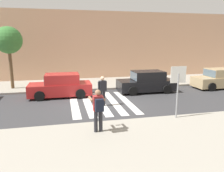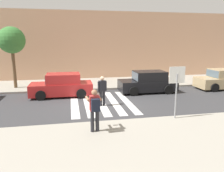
{
  "view_description": "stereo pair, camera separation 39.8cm",
  "coord_description": "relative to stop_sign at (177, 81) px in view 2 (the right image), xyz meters",
  "views": [
    {
      "loc": [
        -2.17,
        -12.42,
        3.72
      ],
      "look_at": [
        0.6,
        -0.2,
        1.1
      ],
      "focal_mm": 35.0,
      "sensor_mm": 36.0,
      "label": 1
    },
    {
      "loc": [
        -1.78,
        -12.5,
        3.72
      ],
      "look_at": [
        0.6,
        -0.2,
        1.1
      ],
      "focal_mm": 35.0,
      "sensor_mm": 36.0,
      "label": 2
    }
  ],
  "objects": [
    {
      "name": "ground_plane",
      "position": [
        -2.97,
        3.48,
        -1.91
      ],
      "size": [
        120.0,
        120.0,
        0.0
      ],
      "primitive_type": "plane",
      "color": "#38383A"
    },
    {
      "name": "sidewalk_near",
      "position": [
        -2.97,
        -2.72,
        -1.84
      ],
      "size": [
        60.0,
        6.0,
        0.14
      ],
      "primitive_type": "cube",
      "color": "#9E998C",
      "rests_on": "ground"
    },
    {
      "name": "sidewalk_far",
      "position": [
        -2.97,
        9.48,
        -1.84
      ],
      "size": [
        60.0,
        4.8,
        0.14
      ],
      "primitive_type": "cube",
      "color": "#9E998C",
      "rests_on": "ground"
    },
    {
      "name": "building_facade_far",
      "position": [
        -2.97,
        13.88,
        1.31
      ],
      "size": [
        56.0,
        4.0,
        6.43
      ],
      "primitive_type": "cube",
      "color": "tan",
      "rests_on": "ground"
    },
    {
      "name": "crosswalk_stripe_0",
      "position": [
        -4.57,
        3.68,
        -1.9
      ],
      "size": [
        0.44,
        5.2,
        0.01
      ],
      "primitive_type": "cube",
      "color": "silver",
      "rests_on": "ground"
    },
    {
      "name": "crosswalk_stripe_1",
      "position": [
        -3.77,
        3.68,
        -1.9
      ],
      "size": [
        0.44,
        5.2,
        0.01
      ],
      "primitive_type": "cube",
      "color": "silver",
      "rests_on": "ground"
    },
    {
      "name": "crosswalk_stripe_2",
      "position": [
        -2.97,
        3.68,
        -1.9
      ],
      "size": [
        0.44,
        5.2,
        0.01
      ],
      "primitive_type": "cube",
      "color": "silver",
      "rests_on": "ground"
    },
    {
      "name": "crosswalk_stripe_3",
      "position": [
        -2.17,
        3.68,
        -1.9
      ],
      "size": [
        0.44,
        5.2,
        0.01
      ],
      "primitive_type": "cube",
      "color": "silver",
      "rests_on": "ground"
    },
    {
      "name": "crosswalk_stripe_4",
      "position": [
        -1.37,
        3.68,
        -1.9
      ],
      "size": [
        0.44,
        5.2,
        0.01
      ],
      "primitive_type": "cube",
      "color": "silver",
      "rests_on": "ground"
    },
    {
      "name": "stop_sign",
      "position": [
        0.0,
        0.0,
        0.0
      ],
      "size": [
        0.76,
        0.08,
        2.43
      ],
      "color": "gray",
      "rests_on": "sidewalk_near"
    },
    {
      "name": "photographer_with_backpack",
      "position": [
        -3.86,
        -0.85,
        -0.74
      ],
      "size": [
        0.62,
        0.87,
        1.72
      ],
      "color": "#232328",
      "rests_on": "sidewalk_near"
    },
    {
      "name": "pedestrian_crossing",
      "position": [
        -2.98,
        3.06,
        -0.93
      ],
      "size": [
        0.55,
        0.36,
        1.72
      ],
      "color": "#232328",
      "rests_on": "ground"
    },
    {
      "name": "parked_car_red",
      "position": [
        -5.33,
        5.78,
        -1.18
      ],
      "size": [
        4.1,
        1.92,
        1.55
      ],
      "color": "red",
      "rests_on": "ground"
    },
    {
      "name": "parked_car_black",
      "position": [
        0.77,
        5.78,
        -1.18
      ],
      "size": [
        4.1,
        1.92,
        1.55
      ],
      "color": "black",
      "rests_on": "ground"
    },
    {
      "name": "parked_car_tan",
      "position": [
        6.96,
        5.78,
        -1.18
      ],
      "size": [
        4.1,
        1.92,
        1.55
      ],
      "color": "tan",
      "rests_on": "ground"
    },
    {
      "name": "street_tree_west",
      "position": [
        -8.94,
        8.63,
        1.8
      ],
      "size": [
        1.98,
        1.98,
        4.6
      ],
      "color": "brown",
      "rests_on": "sidewalk_far"
    }
  ]
}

